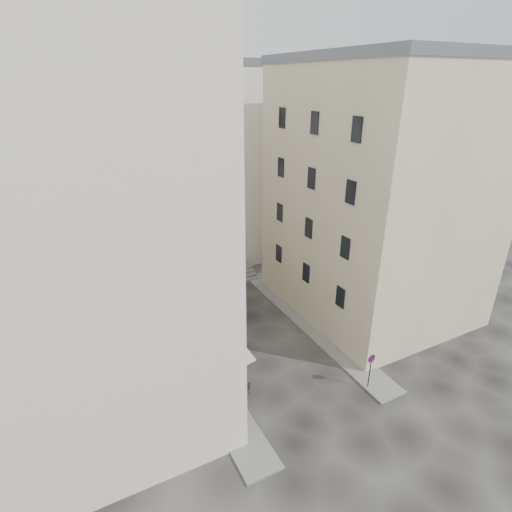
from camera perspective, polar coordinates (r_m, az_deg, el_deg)
ground at (r=27.12m, az=2.85°, el=-14.94°), size 90.00×90.00×0.00m
sidewalk_left at (r=28.60m, az=-9.34°, el=-12.77°), size 2.00×22.00×0.12m
sidewalk_right at (r=31.12m, az=7.37°, el=-9.28°), size 2.00×18.00×0.12m
building_left at (r=22.20m, az=-25.14°, el=4.05°), size 12.20×16.20×20.60m
building_right at (r=31.32m, az=17.00°, el=8.68°), size 12.20×14.20×18.60m
building_back at (r=39.19m, az=-12.43°, el=12.08°), size 18.20×10.20×18.60m
cafe_storefront at (r=25.26m, az=-6.99°, el=-13.07°), size 1.74×7.30×3.50m
stone_steps at (r=36.56m, az=-6.97°, el=-3.26°), size 9.00×3.15×0.80m
bollard_near at (r=24.96m, az=-2.73°, el=-17.42°), size 0.12×0.12×0.98m
bollard_mid at (r=27.49m, az=-5.85°, el=-13.05°), size 0.12×0.12×0.98m
bollard_far at (r=30.21m, az=-8.35°, el=-9.42°), size 0.12×0.12×0.98m
no_parking_sign at (r=25.11m, az=16.09°, el=-14.68°), size 0.56×0.10×2.43m
bistro_table_a at (r=24.57m, az=-2.45°, el=-18.52°), size 1.21×0.57×0.85m
bistro_table_b at (r=25.17m, az=-3.18°, el=-17.31°), size 1.19×0.56×0.83m
bistro_table_c at (r=27.18m, az=-4.25°, el=-13.56°), size 1.38×0.65×0.97m
bistro_table_d at (r=27.59m, az=-5.42°, el=-13.06°), size 1.26×0.59×0.89m
bistro_table_e at (r=28.88m, az=-6.36°, el=-11.15°), size 1.32×0.62×0.93m
pedestrian at (r=28.26m, az=-4.70°, el=-10.92°), size 0.78×0.71×1.78m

